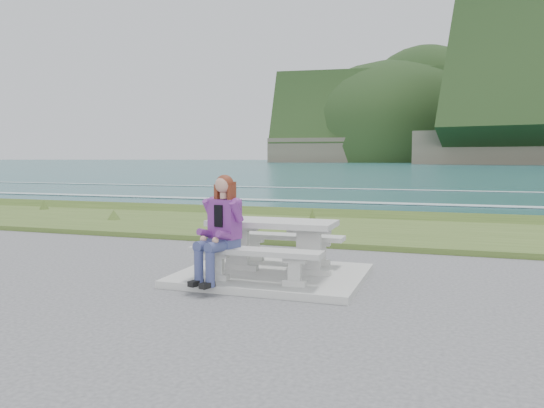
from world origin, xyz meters
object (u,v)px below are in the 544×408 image
at_px(picnic_table, 272,232).
at_px(seated_woman, 217,243).
at_px(bench_landward, 255,256).
at_px(bench_seaward, 287,241).

height_order(picnic_table, seated_woman, seated_woman).
height_order(bench_landward, seated_woman, seated_woman).
bearing_deg(picnic_table, bench_landward, -90.00).
bearing_deg(bench_seaward, bench_landward, -90.00).
bearing_deg(bench_seaward, seated_woman, -107.56).
bearing_deg(seated_woman, bench_seaward, 88.91).
bearing_deg(bench_seaward, picnic_table, -90.00).
height_order(picnic_table, bench_seaward, picnic_table).
relative_size(picnic_table, bench_landward, 1.00).
relative_size(picnic_table, seated_woman, 1.27).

